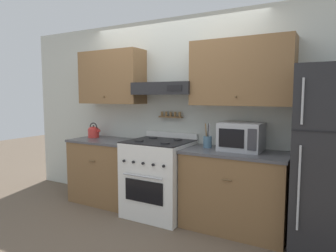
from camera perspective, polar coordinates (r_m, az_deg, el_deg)
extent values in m
plane|color=brown|center=(3.83, -3.86, -17.65)|extent=(16.00, 16.00, 0.00)
cube|color=silver|center=(4.09, 1.05, 2.31)|extent=(5.20, 0.08, 2.55)
cube|color=brown|center=(4.42, -10.66, 9.05)|extent=(0.99, 0.33, 0.74)
sphere|color=brown|center=(4.28, -12.12, 5.49)|extent=(0.02, 0.02, 0.02)
cube|color=brown|center=(3.53, 13.74, 9.85)|extent=(1.15, 0.33, 0.74)
sphere|color=brown|center=(3.35, 12.81, 5.45)|extent=(0.02, 0.02, 0.02)
cube|color=#232326|center=(3.88, -0.52, 7.15)|extent=(0.83, 0.37, 0.16)
cube|color=black|center=(3.60, 1.21, 7.25)|extent=(0.20, 0.01, 0.07)
cube|color=brown|center=(4.02, 0.51, 1.74)|extent=(0.34, 0.07, 0.02)
cylinder|color=olive|center=(4.08, -1.17, 2.37)|extent=(0.03, 0.03, 0.06)
cylinder|color=olive|center=(4.05, -0.34, 2.34)|extent=(0.03, 0.03, 0.06)
cylinder|color=olive|center=(4.02, 0.51, 2.31)|extent=(0.03, 0.03, 0.06)
cylinder|color=olive|center=(3.98, 1.37, 2.28)|extent=(0.03, 0.03, 0.06)
cylinder|color=olive|center=(3.95, 2.24, 2.25)|extent=(0.03, 0.03, 0.06)
cube|color=brown|center=(4.44, -11.44, -8.50)|extent=(0.99, 0.60, 0.87)
cube|color=#4C4C51|center=(4.36, -11.56, -2.75)|extent=(1.01, 0.62, 0.03)
cylinder|color=brown|center=(4.17, -14.29, -6.48)|extent=(0.10, 0.01, 0.01)
cube|color=brown|center=(3.56, 12.63, -12.13)|extent=(1.15, 0.60, 0.87)
cube|color=#4C4C51|center=(3.45, 12.79, -4.99)|extent=(1.17, 0.62, 0.03)
cylinder|color=brown|center=(3.22, 11.10, -10.07)|extent=(0.10, 0.01, 0.01)
cube|color=white|center=(3.88, -1.76, -9.92)|extent=(0.77, 0.69, 0.94)
cube|color=black|center=(3.62, -4.68, -12.34)|extent=(0.52, 0.01, 0.26)
cylinder|color=#ADAFB5|center=(3.55, -4.93, -9.54)|extent=(0.54, 0.02, 0.02)
cube|color=black|center=(3.78, -1.79, -2.92)|extent=(0.77, 0.69, 0.01)
cylinder|color=#232326|center=(3.74, -5.53, -2.82)|extent=(0.11, 0.11, 0.02)
cylinder|color=#232326|center=(3.54, -0.60, -3.27)|extent=(0.11, 0.11, 0.02)
cylinder|color=#232326|center=(4.01, -2.84, -2.22)|extent=(0.11, 0.11, 0.02)
cylinder|color=#232326|center=(3.83, 1.86, -2.59)|extent=(0.11, 0.11, 0.02)
cylinder|color=black|center=(3.68, -8.41, -6.59)|extent=(0.03, 0.02, 0.03)
cylinder|color=black|center=(3.60, -6.64, -6.85)|extent=(0.03, 0.02, 0.03)
cylinder|color=black|center=(3.52, -4.80, -7.11)|extent=(0.03, 0.02, 0.03)
cylinder|color=black|center=(3.45, -2.87, -7.38)|extent=(0.03, 0.02, 0.03)
cylinder|color=black|center=(3.38, -0.86, -7.65)|extent=(0.03, 0.02, 0.03)
cube|color=white|center=(4.05, 0.57, -1.72)|extent=(0.77, 0.04, 0.07)
cube|color=#232326|center=(3.22, 29.04, -6.07)|extent=(0.67, 0.76, 1.80)
cube|color=black|center=(2.80, 29.31, -1.07)|extent=(0.67, 0.01, 0.01)
cylinder|color=#ADAFB5|center=(2.78, 24.27, 4.33)|extent=(0.02, 0.02, 0.40)
cylinder|color=#ADAFB5|center=(2.89, 23.65, -10.81)|extent=(0.02, 0.02, 0.76)
cylinder|color=red|center=(4.61, -13.99, -1.33)|extent=(0.17, 0.17, 0.13)
ellipsoid|color=red|center=(4.61, -14.01, -0.54)|extent=(0.15, 0.15, 0.07)
sphere|color=black|center=(4.60, -14.02, 0.04)|extent=(0.02, 0.02, 0.02)
cylinder|color=red|center=(4.56, -13.27, -1.16)|extent=(0.10, 0.04, 0.09)
torus|color=black|center=(4.60, -14.01, -0.27)|extent=(0.15, 0.01, 0.15)
cube|color=#ADAFB5|center=(3.50, 13.80, -1.95)|extent=(0.47, 0.39, 0.32)
cube|color=black|center=(3.33, 11.94, -2.31)|extent=(0.28, 0.01, 0.20)
cube|color=#38383D|center=(3.27, 15.70, -2.54)|extent=(0.09, 0.01, 0.23)
cylinder|color=slate|center=(3.62, 7.53, -3.04)|extent=(0.10, 0.10, 0.14)
cylinder|color=olive|center=(3.61, 7.25, -0.79)|extent=(0.01, 0.05, 0.16)
cylinder|color=#28282B|center=(3.61, 7.65, -0.79)|extent=(0.01, 0.04, 0.16)
cylinder|color=#B2B2B7|center=(3.61, 7.91, -0.80)|extent=(0.01, 0.03, 0.16)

